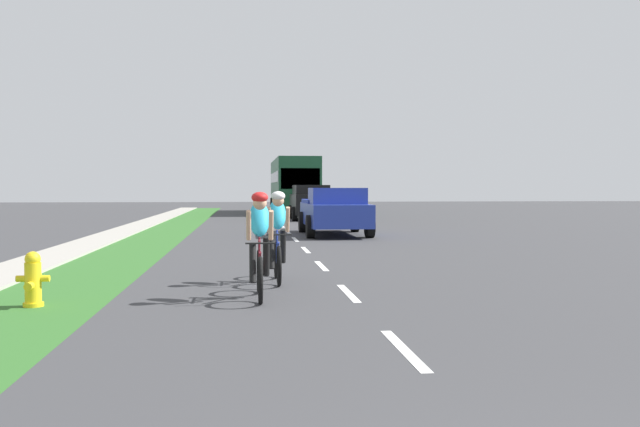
{
  "coord_description": "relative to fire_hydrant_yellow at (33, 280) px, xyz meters",
  "views": [
    {
      "loc": [
        -1.59,
        -1.39,
        1.63
      ],
      "look_at": [
        0.84,
        20.67,
        0.81
      ],
      "focal_mm": 38.45,
      "sensor_mm": 36.0,
      "label": 1
    }
  ],
  "objects": [
    {
      "name": "ground_plane",
      "position": [
        4.49,
        11.66,
        -0.37
      ],
      "size": [
        120.0,
        120.0,
        0.0
      ],
      "primitive_type": "plane",
      "color": "#38383A"
    },
    {
      "name": "grass_verge",
      "position": [
        -0.0,
        11.66,
        -0.37
      ],
      "size": [
        1.93,
        70.0,
        0.01
      ],
      "primitive_type": "cube",
      "color": "#2D6026",
      "rests_on": "ground_plane"
    },
    {
      "name": "sidewalk_concrete",
      "position": [
        -1.61,
        11.66,
        -0.37
      ],
      "size": [
        1.28,
        70.0,
        0.1
      ],
      "primitive_type": "cube",
      "color": "#9E998E",
      "rests_on": "ground_plane"
    },
    {
      "name": "lane_markings_center",
      "position": [
        4.49,
        15.66,
        -0.37
      ],
      "size": [
        0.12,
        54.07,
        0.01
      ],
      "color": "white",
      "rests_on": "ground_plane"
    },
    {
      "name": "fire_hydrant_yellow",
      "position": [
        0.0,
        0.0,
        0.0
      ],
      "size": [
        0.44,
        0.38,
        0.76
      ],
      "color": "yellow",
      "rests_on": "ground_plane"
    },
    {
      "name": "cyclist_lead",
      "position": [
        3.11,
        0.34,
        0.44
      ],
      "size": [
        0.42,
        1.72,
        1.58
      ],
      "color": "black",
      "rests_on": "ground_plane"
    },
    {
      "name": "cyclist_trailing",
      "position": [
        3.46,
        2.08,
        0.44
      ],
      "size": [
        0.42,
        1.72,
        1.58
      ],
      "color": "black",
      "rests_on": "ground_plane"
    },
    {
      "name": "pickup_blue",
      "position": [
        6.0,
        13.82,
        0.46
      ],
      "size": [
        2.22,
        5.1,
        1.64
      ],
      "color": "#23389E",
      "rests_on": "ground_plane"
    },
    {
      "name": "suv_black",
      "position": [
        6.31,
        25.52,
        0.58
      ],
      "size": [
        2.15,
        4.7,
        1.79
      ],
      "color": "black",
      "rests_on": "ground_plane"
    },
    {
      "name": "bus_dark_green",
      "position": [
        6.08,
        35.14,
        1.61
      ],
      "size": [
        2.78,
        11.6,
        3.48
      ],
      "color": "#194C2D",
      "rests_on": "ground_plane"
    }
  ]
}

